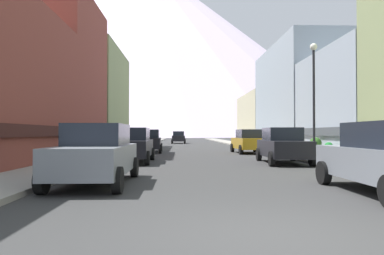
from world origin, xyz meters
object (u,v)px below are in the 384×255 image
at_px(car_right_2, 249,141).
at_px(streetlamp_right, 314,84).
at_px(car_left_1, 132,145).
at_px(potted_plant_1, 329,150).
at_px(car_right_1, 283,145).
at_px(car_driving_0, 179,137).
at_px(potted_plant_0, 316,144).
at_px(car_left_2, 149,141).
at_px(pedestrian_0, 346,146).
at_px(car_left_0, 96,154).

distance_m(car_right_2, streetlamp_right, 9.47).
distance_m(car_left_1, potted_plant_1, 10.88).
bearing_deg(car_left_1, car_right_2, 46.52).
distance_m(car_right_1, car_right_2, 8.71).
relative_size(car_right_2, car_driving_0, 1.01).
height_order(car_right_2, potted_plant_0, car_right_2).
distance_m(potted_plant_0, potted_plant_1, 1.93).
bearing_deg(car_right_1, car_left_2, 127.22).
distance_m(car_left_2, car_driving_0, 24.06).
bearing_deg(car_right_2, pedestrian_0, -76.67).
distance_m(car_left_0, potted_plant_1, 13.97).
height_order(car_left_2, streetlamp_right, streetlamp_right).
height_order(car_left_1, car_right_1, same).
distance_m(car_left_2, potted_plant_0, 12.41).
distance_m(car_driving_0, pedestrian_0, 36.45).
bearing_deg(potted_plant_0, pedestrian_0, -97.74).
bearing_deg(car_right_1, potted_plant_0, 50.60).
height_order(car_left_2, pedestrian_0, pedestrian_0).
bearing_deg(pedestrian_0, potted_plant_0, 82.26).
relative_size(potted_plant_1, pedestrian_0, 0.50).
relative_size(car_left_2, car_driving_0, 1.01).
height_order(car_left_0, car_left_2, same).
xyz_separation_m(car_left_2, pedestrian_0, (10.05, -11.63, 0.04)).
distance_m(car_left_0, car_driving_0, 40.90).
relative_size(car_left_0, car_right_1, 0.98).
distance_m(car_left_2, streetlamp_right, 13.99).
xyz_separation_m(car_right_1, potted_plant_1, (3.20, 1.98, -0.33)).
distance_m(car_left_0, streetlamp_right, 11.79).
bearing_deg(car_right_2, car_left_0, -116.01).
relative_size(car_left_1, car_left_2, 0.99).
relative_size(car_right_1, car_right_2, 1.01).
bearing_deg(pedestrian_0, streetlamp_right, 120.76).
xyz_separation_m(car_right_2, streetlamp_right, (1.55, -8.82, 3.09)).
bearing_deg(car_left_2, car_right_2, -9.70).
xyz_separation_m(car_left_0, potted_plant_0, (10.80, 10.76, -0.09)).
bearing_deg(streetlamp_right, car_right_2, 99.95).
distance_m(car_left_0, potted_plant_0, 15.25).
bearing_deg(potted_plant_1, streetlamp_right, -128.21).
relative_size(car_driving_0, potted_plant_1, 5.19).
distance_m(car_right_2, car_driving_0, 25.83).
bearing_deg(car_driving_0, car_right_2, -77.93).
xyz_separation_m(car_left_0, potted_plant_1, (10.80, 8.85, -0.33)).
bearing_deg(car_right_1, car_driving_0, 99.04).
distance_m(car_left_2, potted_plant_1, 13.46).
xyz_separation_m(car_left_1, car_driving_0, (2.20, 33.28, 0.00)).
xyz_separation_m(potted_plant_0, pedestrian_0, (-0.75, -5.52, 0.12)).
height_order(car_left_0, car_right_1, same).
xyz_separation_m(car_right_1, car_right_2, (-0.00, 8.71, 0.00)).
height_order(car_right_2, car_driving_0, same).
height_order(pedestrian_0, streetlamp_right, streetlamp_right).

